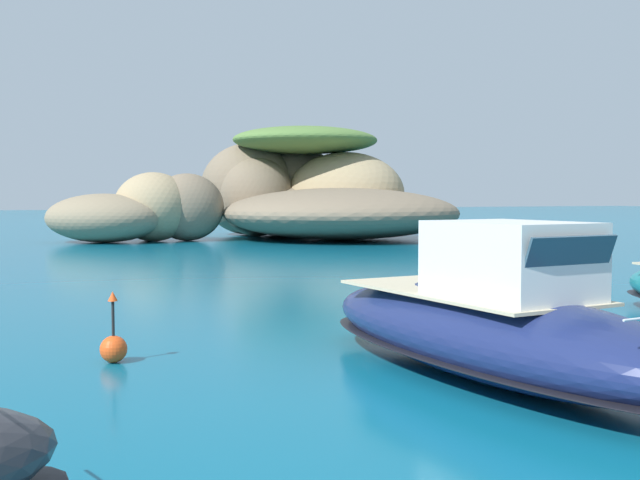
{
  "coord_description": "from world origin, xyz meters",
  "views": [
    {
      "loc": [
        -9.08,
        0.05,
        3.43
      ],
      "look_at": [
        2.34,
        24.39,
        1.87
      ],
      "focal_mm": 42.5,
      "sensor_mm": 36.0,
      "label": 1
    }
  ],
  "objects_px": {
    "islet_small": "(144,211)",
    "motorboat_navy": "(493,326)",
    "islet_large": "(304,196)",
    "channel_buoy": "(113,346)"
  },
  "relations": [
    {
      "from": "islet_large",
      "to": "motorboat_navy",
      "type": "height_order",
      "value": "islet_large"
    },
    {
      "from": "islet_large",
      "to": "channel_buoy",
      "type": "height_order",
      "value": "islet_large"
    },
    {
      "from": "islet_large",
      "to": "islet_small",
      "type": "relative_size",
      "value": 1.84
    },
    {
      "from": "islet_small",
      "to": "channel_buoy",
      "type": "relative_size",
      "value": 10.08
    },
    {
      "from": "islet_small",
      "to": "motorboat_navy",
      "type": "xyz_separation_m",
      "value": [
        -3.33,
        -46.19,
        -1.34
      ]
    },
    {
      "from": "islet_small",
      "to": "channel_buoy",
      "type": "height_order",
      "value": "islet_small"
    },
    {
      "from": "motorboat_navy",
      "to": "islet_large",
      "type": "bearing_deg",
      "value": 70.04
    },
    {
      "from": "islet_large",
      "to": "channel_buoy",
      "type": "xyz_separation_m",
      "value": [
        -23.61,
        -43.46,
        -3.1
      ]
    },
    {
      "from": "islet_large",
      "to": "islet_small",
      "type": "height_order",
      "value": "islet_large"
    },
    {
      "from": "islet_large",
      "to": "channel_buoy",
      "type": "distance_m",
      "value": 49.56
    }
  ]
}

